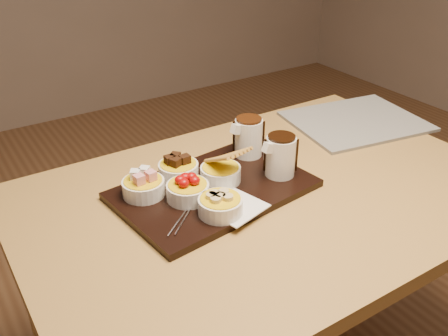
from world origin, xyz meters
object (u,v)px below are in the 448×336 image
serving_board (214,189)px  dining_table (268,224)px  pitcher_milk_chocolate (248,138)px  pitcher_dark_chocolate (280,157)px  newspaper (356,121)px  bowl_strawberries (188,192)px

serving_board → dining_table: bearing=-36.6°
pitcher_milk_chocolate → pitcher_dark_chocolate: bearing=-94.4°
pitcher_milk_chocolate → newspaper: bearing=-3.8°
dining_table → serving_board: (-0.12, 0.07, 0.11)m
dining_table → newspaper: 0.52m
serving_board → pitcher_dark_chocolate: (0.17, -0.04, 0.06)m
dining_table → pitcher_milk_chocolate: pitcher_milk_chocolate is taller
pitcher_milk_chocolate → serving_board: bearing=-158.2°
dining_table → newspaper: (0.48, 0.18, 0.10)m
pitcher_dark_chocolate → newspaper: size_ratio=0.26×
serving_board → pitcher_dark_chocolate: 0.19m
serving_board → pitcher_milk_chocolate: bearing=21.8°
newspaper → dining_table: bearing=-150.1°
serving_board → pitcher_dark_chocolate: bearing=-20.0°
dining_table → bowl_strawberries: 0.25m
serving_board → pitcher_milk_chocolate: pitcher_milk_chocolate is taller
serving_board → newspaper: size_ratio=1.16×
bowl_strawberries → newspaper: 0.69m
bowl_strawberries → pitcher_dark_chocolate: bearing=-6.0°
serving_board → pitcher_milk_chocolate: (0.17, 0.09, 0.06)m
serving_board → bowl_strawberries: (-0.08, -0.01, 0.03)m
pitcher_dark_chocolate → newspaper: bearing=12.9°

